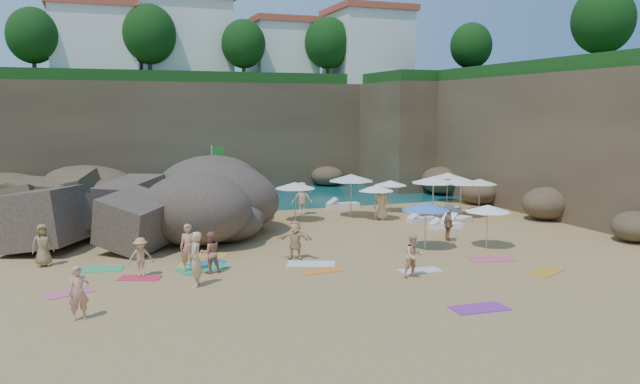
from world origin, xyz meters
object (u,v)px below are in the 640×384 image
object	(u,v)px
parasol_2	(433,180)
person_stand_3	(449,225)
person_stand_0	(79,293)
parasol_0	(351,178)
person_stand_1	(210,252)
person_stand_6	(195,259)
rock_outcrop	(144,237)
person_stand_4	(382,203)
lounger_0	(343,205)
parasol_1	(295,185)
person_stand_2	(302,199)
flag_pole	(214,170)
person_stand_5	(107,220)

from	to	relation	value
parasol_2	person_stand_3	distance (m)	6.29
person_stand_0	person_stand_3	distance (m)	16.81
parasol_0	person_stand_3	world-z (taller)	parasol_0
person_stand_1	person_stand_6	bearing A→B (deg)	56.87
rock_outcrop	person_stand_4	xyz separation A→B (m)	(12.63, 0.38, 0.94)
lounger_0	person_stand_1	world-z (taller)	person_stand_1
parasol_0	person_stand_4	bearing A→B (deg)	-47.45
parasol_0	parasol_1	bearing A→B (deg)	-176.32
parasol_1	lounger_0	size ratio (longest dim) A/B	1.12
person_stand_1	person_stand_2	size ratio (longest dim) A/B	0.83
flag_pole	person_stand_6	size ratio (longest dim) A/B	2.08
flag_pole	parasol_0	distance (m)	8.03
person_stand_1	person_stand_4	distance (m)	13.43
parasol_1	person_stand_6	distance (m)	12.83
flag_pole	person_stand_5	world-z (taller)	flag_pole
parasol_1	person_stand_3	size ratio (longest dim) A/B	1.49
flag_pole	person_stand_4	size ratio (longest dim) A/B	2.11
parasol_0	lounger_0	bearing A→B (deg)	75.82
person_stand_2	person_stand_4	distance (m)	4.68
person_stand_4	person_stand_5	xyz separation A→B (m)	(-14.28, 0.42, -0.13)
flag_pole	person_stand_2	bearing A→B (deg)	-28.25
person_stand_0	person_stand_1	size ratio (longest dim) A/B	1.03
parasol_0	rock_outcrop	bearing A→B (deg)	-171.30
person_stand_4	person_stand_5	distance (m)	14.28
parasol_1	lounger_0	world-z (taller)	parasol_1
rock_outcrop	person_stand_2	xyz separation A→B (m)	(9.04, 3.38, 0.94)
person_stand_6	person_stand_0	bearing A→B (deg)	-42.74
person_stand_5	person_stand_6	size ratio (longest dim) A/B	0.85
flag_pole	lounger_0	distance (m)	8.11
person_stand_4	parasol_1	bearing A→B (deg)	-133.28
person_stand_1	person_stand_5	distance (m)	9.04
rock_outcrop	parasol_0	distance (m)	11.73
person_stand_3	parasol_1	bearing A→B (deg)	43.27
rock_outcrop	person_stand_4	bearing A→B (deg)	1.74
lounger_0	parasol_0	bearing A→B (deg)	-103.48
person_stand_1	person_stand_3	xyz separation A→B (m)	(11.31, 1.86, -0.02)
parasol_0	person_stand_4	distance (m)	2.25
parasol_2	person_stand_6	bearing A→B (deg)	-148.06
rock_outcrop	parasol_1	size ratio (longest dim) A/B	4.00
parasol_0	person_stand_0	world-z (taller)	parasol_0
flag_pole	rock_outcrop	bearing A→B (deg)	-127.56
parasol_2	person_stand_4	xyz separation A→B (m)	(-2.94, 0.46, -1.21)
person_stand_2	flag_pole	bearing A→B (deg)	-8.80
person_stand_1	person_stand_5	bearing A→B (deg)	-74.41
person_stand_1	flag_pole	bearing A→B (deg)	-108.14
person_stand_2	person_stand_4	xyz separation A→B (m)	(3.59, -3.00, 0.00)
flag_pole	lounger_0	size ratio (longest dim) A/B	1.96
flag_pole	person_stand_3	world-z (taller)	flag_pole
person_stand_1	person_stand_3	size ratio (longest dim) A/B	1.03
parasol_1	person_stand_4	world-z (taller)	parasol_1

